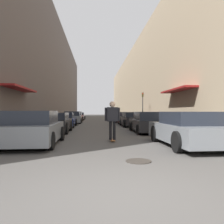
{
  "coord_description": "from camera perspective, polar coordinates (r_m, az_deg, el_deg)",
  "views": [
    {
      "loc": [
        -0.49,
        -3.55,
        1.36
      ],
      "look_at": [
        0.66,
        10.4,
        1.32
      ],
      "focal_mm": 35.0,
      "sensor_mm": 36.0,
      "label": 1
    }
  ],
  "objects": [
    {
      "name": "parked_car_right_1",
      "position": [
        14.34,
        9.64,
        -2.74
      ],
      "size": [
        2.08,
        4.36,
        1.34
      ],
      "color": "#232326",
      "rests_on": "ground"
    },
    {
      "name": "parked_car_right_0",
      "position": [
        9.03,
        18.99,
        -4.31
      ],
      "size": [
        1.98,
        4.37,
        1.35
      ],
      "color": "gray",
      "rests_on": "ground"
    },
    {
      "name": "parked_car_left_3",
      "position": [
        25.22,
        -10.23,
        -1.45
      ],
      "size": [
        2.02,
        4.59,
        1.36
      ],
      "color": "gray",
      "rests_on": "ground"
    },
    {
      "name": "parked_car_right_4",
      "position": [
        29.86,
        2.17,
        -1.27
      ],
      "size": [
        1.87,
        4.13,
        1.29
      ],
      "color": "#515459",
      "rests_on": "ground"
    },
    {
      "name": "curb_strip_right",
      "position": [
        37.18,
        3.76,
        -1.84
      ],
      "size": [
        1.8,
        66.4,
        0.12
      ],
      "color": "gray",
      "rests_on": "ground"
    },
    {
      "name": "traffic_light",
      "position": [
        24.32,
        8.02,
        2.1
      ],
      "size": [
        0.16,
        0.22,
        3.32
      ],
      "color": "#2D2D2D",
      "rests_on": "curb_strip_right"
    },
    {
      "name": "parked_car_left_1",
      "position": [
        14.51,
        -14.72,
        -2.72
      ],
      "size": [
        1.94,
        3.96,
        1.28
      ],
      "color": "#232326",
      "rests_on": "ground"
    },
    {
      "name": "ground",
      "position": [
        30.15,
        -3.77,
        -2.42
      ],
      "size": [
        146.08,
        146.08,
        0.0
      ],
      "primitive_type": "plane",
      "color": "#4C4947"
    },
    {
      "name": "building_row_left",
      "position": [
        38.05,
        -16.08,
        10.01
      ],
      "size": [
        4.9,
        66.4,
        15.75
      ],
      "color": "#564C47",
      "rests_on": "ground"
    },
    {
      "name": "parked_car_left_4",
      "position": [
        30.7,
        -9.51,
        -1.19
      ],
      "size": [
        2.05,
        4.28,
        1.34
      ],
      "color": "maroon",
      "rests_on": "ground"
    },
    {
      "name": "skateboarder",
      "position": [
        9.89,
        0.1,
        -1.22
      ],
      "size": [
        0.7,
        0.78,
        1.82
      ],
      "color": "brown",
      "rests_on": "ground"
    },
    {
      "name": "parked_car_left_2",
      "position": [
        19.72,
        -12.35,
        -2.01
      ],
      "size": [
        1.96,
        4.73,
        1.26
      ],
      "color": "navy",
      "rests_on": "ground"
    },
    {
      "name": "building_row_right",
      "position": [
        37.98,
        8.13,
        7.22
      ],
      "size": [
        4.9,
        66.4,
        12.06
      ],
      "color": "tan",
      "rests_on": "ground"
    },
    {
      "name": "curb_strip_left",
      "position": [
        37.05,
        -11.66,
        -1.85
      ],
      "size": [
        1.8,
        66.4,
        0.12
      ],
      "color": "gray",
      "rests_on": "ground"
    },
    {
      "name": "parked_car_left_0",
      "position": [
        9.39,
        -19.83,
        -4.11
      ],
      "size": [
        2.06,
        4.15,
        1.39
      ],
      "color": "gray",
      "rests_on": "ground"
    },
    {
      "name": "parked_car_left_5",
      "position": [
        36.25,
        -8.58,
        -1.07
      ],
      "size": [
        1.9,
        4.51,
        1.19
      ],
      "color": "silver",
      "rests_on": "ground"
    },
    {
      "name": "parked_car_right_3",
      "position": [
        24.94,
        3.42,
        -1.55
      ],
      "size": [
        1.95,
        4.29,
        1.23
      ],
      "color": "maroon",
      "rests_on": "ground"
    },
    {
      "name": "manhole_cover",
      "position": [
        6.13,
        6.95,
        -12.6
      ],
      "size": [
        0.7,
        0.7,
        0.02
      ],
      "color": "#332D28",
      "rests_on": "ground"
    },
    {
      "name": "parked_car_right_2",
      "position": [
        19.95,
        5.29,
        -1.92
      ],
      "size": [
        1.96,
        4.57,
        1.3
      ],
      "color": "#232326",
      "rests_on": "ground"
    }
  ]
}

